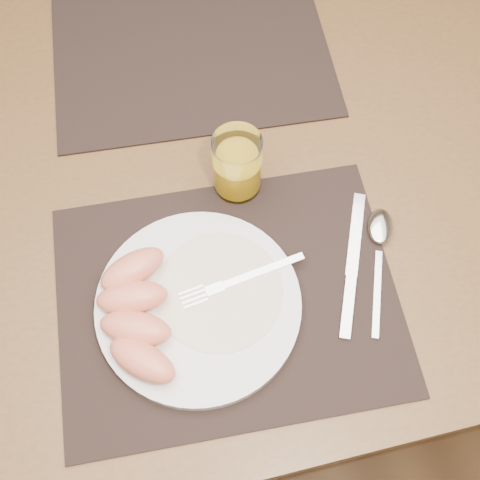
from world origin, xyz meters
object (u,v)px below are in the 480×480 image
fork (232,283)px  juice_glass (237,167)px  placemat_far (191,50)px  placemat_near (228,298)px  spoon (380,236)px  table (209,191)px  plate (198,305)px  knife (351,275)px

fork → juice_glass: 0.17m
placemat_far → juice_glass: (0.01, -0.27, 0.05)m
placemat_near → spoon: (0.23, 0.04, 0.01)m
fork → juice_glass: bearing=74.2°
table → plate: size_ratio=5.19×
juice_glass → spoon: bearing=-37.2°
table → placemat_near: placemat_near is taller
table → spoon: size_ratio=7.53×
placemat_near → juice_glass: juice_glass is taller
placemat_far → plate: (-0.08, -0.44, 0.01)m
placemat_near → juice_glass: size_ratio=4.32×
placemat_near → table: bearing=85.4°
juice_glass → plate: bearing=-118.3°
plate → juice_glass: juice_glass is taller
table → fork: (-0.01, -0.21, 0.11)m
table → placemat_near: bearing=-94.6°
knife → juice_glass: (-0.12, 0.18, 0.04)m
placemat_far → knife: knife is taller
table → placemat_far: 0.24m
juice_glass → placemat_far: bearing=93.2°
knife → placemat_far: bearing=106.4°
placemat_far → plate: bearing=-100.0°
table → juice_glass: size_ratio=13.43×
plate → fork: (0.05, 0.02, 0.01)m
table → spoon: (0.21, -0.18, 0.09)m
knife → fork: bearing=172.5°
table → fork: 0.23m
plate → knife: (0.21, -0.00, -0.01)m
plate → knife: size_ratio=1.30×
juice_glass → knife: bearing=-56.7°
spoon → table: bearing=138.9°
spoon → fork: bearing=-173.4°
fork → plate: bearing=-161.3°
placemat_far → spoon: (0.19, -0.40, 0.01)m
table → plate: plate is taller
fork → table: bearing=87.6°
placemat_near → knife: (0.17, -0.01, 0.00)m
placemat_near → spoon: bearing=9.6°
spoon → juice_glass: juice_glass is taller
knife → spoon: 0.07m
table → placemat_near: 0.24m
table → knife: 0.29m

